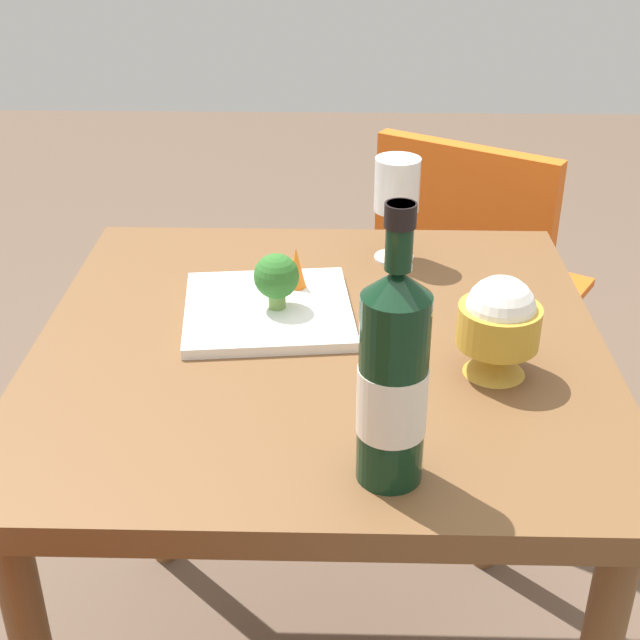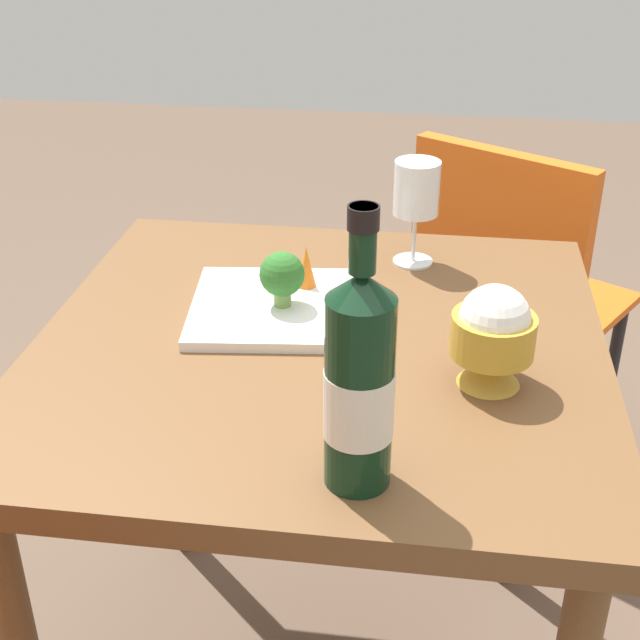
% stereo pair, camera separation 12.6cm
% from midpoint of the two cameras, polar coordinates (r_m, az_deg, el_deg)
% --- Properties ---
extents(dining_table, '(0.82, 0.82, 0.76)m').
position_cam_midpoint_polar(dining_table, '(1.33, 2.73, -5.00)').
color(dining_table, brown).
rests_on(dining_table, ground_plane).
extents(chair_near_window, '(0.55, 0.55, 0.85)m').
position_cam_midpoint_polar(chair_near_window, '(2.02, 13.85, 2.26)').
color(chair_near_window, orange).
rests_on(chair_near_window, ground_plane).
extents(wine_bottle, '(0.08, 0.08, 0.33)m').
position_cam_midpoint_polar(wine_bottle, '(0.94, 6.41, -4.11)').
color(wine_bottle, black).
rests_on(wine_bottle, dining_table).
extents(wine_glass, '(0.08, 0.08, 0.18)m').
position_cam_midpoint_polar(wine_glass, '(1.48, 8.72, 8.19)').
color(wine_glass, white).
rests_on(wine_glass, dining_table).
extents(rice_bowl, '(0.11, 0.11, 0.14)m').
position_cam_midpoint_polar(rice_bowl, '(1.17, 14.16, -0.99)').
color(rice_bowl, gold).
rests_on(rice_bowl, dining_table).
extents(serving_plate, '(0.28, 0.28, 0.02)m').
position_cam_midpoint_polar(serving_plate, '(1.34, -0.30, 0.75)').
color(serving_plate, white).
rests_on(serving_plate, dining_table).
extents(broccoli_floret, '(0.07, 0.07, 0.09)m').
position_cam_midpoint_polar(broccoli_floret, '(1.31, 0.28, 2.83)').
color(broccoli_floret, '#729E4C').
rests_on(broccoli_floret, serving_plate).
extents(carrot_garnish_left, '(0.03, 0.03, 0.07)m').
position_cam_midpoint_polar(carrot_garnish_left, '(1.38, 1.73, 3.40)').
color(carrot_garnish_left, orange).
rests_on(carrot_garnish_left, serving_plate).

